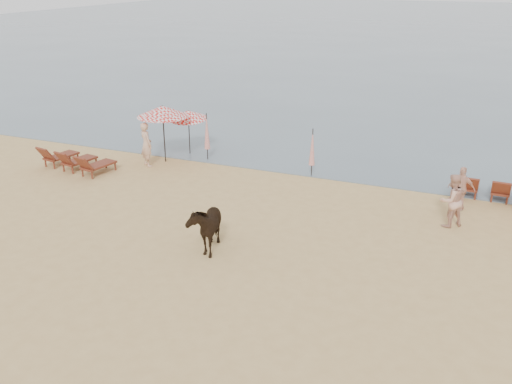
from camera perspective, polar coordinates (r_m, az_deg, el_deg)
ground at (r=15.68m, az=-7.10°, el=-10.00°), size 120.00×120.00×0.00m
sea at (r=92.13m, az=18.80°, el=15.39°), size 160.00×140.00×0.06m
lounger_cluster_left at (r=25.70m, az=-17.65°, el=3.09°), size 3.30×2.28×0.67m
umbrella_open_left_a at (r=25.44m, az=-9.33°, el=7.98°), size 2.26×2.26×2.57m
umbrella_open_left_b at (r=26.47m, az=-6.78°, el=7.67°), size 1.70×1.73×2.17m
umbrella_closed_left at (r=25.68m, az=-4.94°, el=6.05°), size 0.26×0.26×2.16m
umbrella_closed_right at (r=23.62m, az=5.65°, el=4.48°), size 0.25×0.25×2.06m
cow at (r=17.56m, az=-5.08°, el=-3.32°), size 1.37×2.06×1.60m
beachgoer_left at (r=25.34m, az=-10.91°, el=4.69°), size 0.85×0.77×1.95m
beachgoer_right_a at (r=20.07m, az=18.96°, el=-0.80°), size 1.14×1.12×1.85m
beachgoer_right_b at (r=21.61m, az=19.85°, el=0.33°), size 0.99×0.52×1.62m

